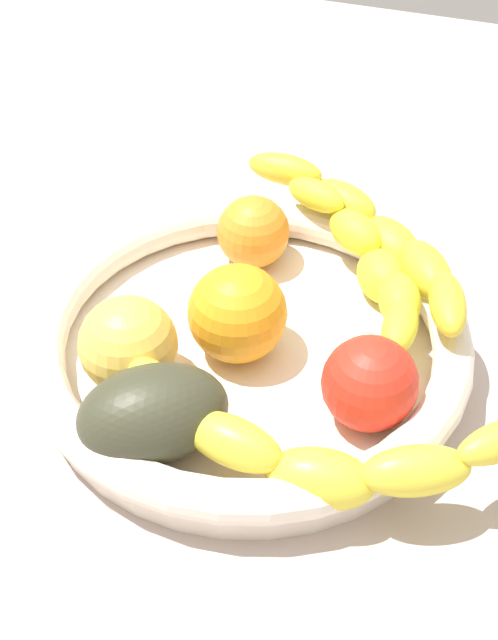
# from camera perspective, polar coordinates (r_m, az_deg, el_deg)

# --- Properties ---
(kitchen_counter) EXTENTS (1.20, 1.20, 0.03)m
(kitchen_counter) POSITION_cam_1_polar(r_m,az_deg,el_deg) (0.69, 0.00, -3.86)
(kitchen_counter) COLOR #B5A59C
(kitchen_counter) RESTS_ON ground
(fruit_bowl) EXTENTS (0.30, 0.30, 0.05)m
(fruit_bowl) POSITION_cam_1_polar(r_m,az_deg,el_deg) (0.66, 0.00, -1.57)
(fruit_bowl) COLOR silver
(fruit_bowl) RESTS_ON kitchen_counter
(banana_draped_left) EXTENTS (0.27, 0.10, 0.05)m
(banana_draped_left) POSITION_cam_1_polar(r_m,az_deg,el_deg) (0.57, 4.44, -7.75)
(banana_draped_left) COLOR yellow
(banana_draped_left) RESTS_ON fruit_bowl
(banana_draped_right) EXTENTS (0.13, 0.17, 0.05)m
(banana_draped_right) POSITION_cam_1_polar(r_m,az_deg,el_deg) (0.69, 7.31, 3.16)
(banana_draped_right) COLOR yellow
(banana_draped_right) RESTS_ON fruit_bowl
(banana_arching_top) EXTENTS (0.20, 0.17, 0.06)m
(banana_arching_top) POSITION_cam_1_polar(r_m,az_deg,el_deg) (0.72, 7.63, 4.87)
(banana_arching_top) COLOR yellow
(banana_arching_top) RESTS_ON fruit_bowl
(orange_front) EXTENTS (0.05, 0.05, 0.05)m
(orange_front) POSITION_cam_1_polar(r_m,az_deg,el_deg) (0.72, 0.25, 5.22)
(orange_front) COLOR orange
(orange_front) RESTS_ON fruit_bowl
(orange_mid_left) EXTENTS (0.07, 0.07, 0.07)m
(orange_mid_left) POSITION_cam_1_polar(r_m,az_deg,el_deg) (0.64, -0.66, 0.45)
(orange_mid_left) COLOR orange
(orange_mid_left) RESTS_ON fruit_bowl
(avocado_dark) EXTENTS (0.11, 0.11, 0.06)m
(avocado_dark) POSITION_cam_1_polar(r_m,az_deg,el_deg) (0.59, -5.68, -5.53)
(avocado_dark) COLOR #373826
(avocado_dark) RESTS_ON fruit_bowl
(apple_yellow) EXTENTS (0.07, 0.07, 0.07)m
(apple_yellow) POSITION_cam_1_polar(r_m,az_deg,el_deg) (0.63, -7.15, -1.46)
(apple_yellow) COLOR #E7BD4A
(apple_yellow) RESTS_ON fruit_bowl
(tomato_red) EXTENTS (0.06, 0.06, 0.06)m
(tomato_red) POSITION_cam_1_polar(r_m,az_deg,el_deg) (0.61, 7.14, -3.73)
(tomato_red) COLOR red
(tomato_red) RESTS_ON fruit_bowl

